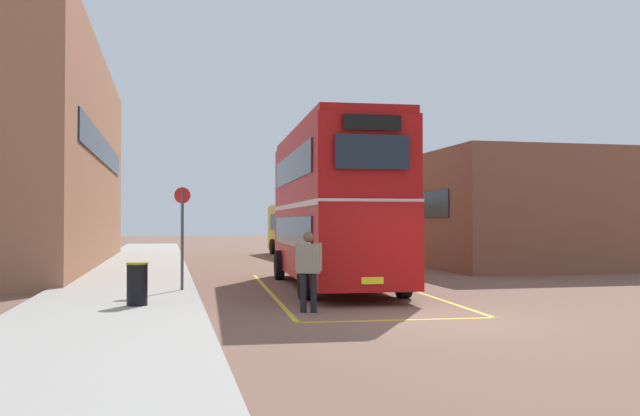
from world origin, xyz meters
name	(u,v)px	position (x,y,z in m)	size (l,w,h in m)	color
ground_plane	(301,270)	(0.00, 14.40, 0.00)	(135.60, 135.60, 0.00)	brown
sidewalk_left	(138,267)	(-6.50, 16.80, 0.07)	(4.00, 57.60, 0.14)	#A39E93
brick_building_left	(44,160)	(-10.61, 19.08, 4.67)	(5.09, 23.51, 9.34)	#9E6647
depot_building_right	(480,212)	(9.95, 18.69, 2.47)	(8.97, 17.22, 4.93)	brown
double_decker_bus	(333,204)	(-0.41, 7.22, 2.51)	(3.25, 10.01, 4.75)	black
single_deck_bus	(303,228)	(2.27, 25.51, 1.64)	(3.00, 8.79, 3.02)	black
pedestrian_boarding	(309,265)	(-2.26, 1.85, 1.03)	(0.56, 0.37, 1.77)	black
litter_bin	(137,284)	(-5.93, 2.81, 0.61)	(0.48, 0.48, 0.94)	black
bus_stop_sign	(182,228)	(-4.89, 6.07, 1.81)	(0.43, 0.15, 2.78)	#4C4C51
bay_marking_yellow	(347,294)	(-0.46, 5.34, 0.00)	(4.86, 12.11, 0.01)	gold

